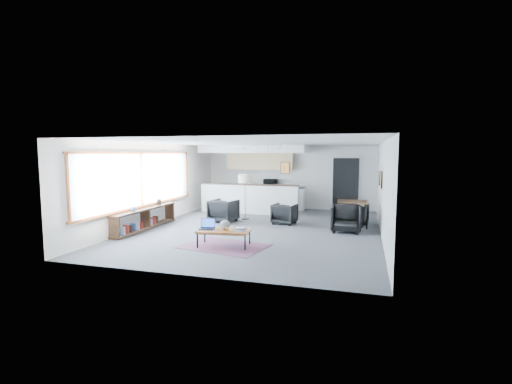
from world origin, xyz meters
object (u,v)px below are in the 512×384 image
(ceramic_pot, at_px, (225,225))
(dining_chair_far, at_px, (355,215))
(coffee_table, at_px, (224,231))
(armchair_left, at_px, (224,210))
(armchair_right, at_px, (285,213))
(book_stack, at_px, (241,229))
(floor_lamp, at_px, (245,180))
(laptop, at_px, (207,226))
(microwave, at_px, (270,182))
(dining_chair_near, at_px, (346,219))
(dining_table, at_px, (353,203))

(ceramic_pot, height_order, dining_chair_far, ceramic_pot)
(coffee_table, height_order, armchair_left, armchair_left)
(coffee_table, distance_m, armchair_right, 3.38)
(book_stack, distance_m, floor_lamp, 4.03)
(laptop, relative_size, dining_chair_far, 0.63)
(ceramic_pot, height_order, microwave, microwave)
(armchair_right, bearing_deg, dining_chair_near, 168.75)
(microwave, bearing_deg, armchair_left, -105.00)
(laptop, xyz_separation_m, book_stack, (0.87, 0.02, -0.04))
(armchair_right, xyz_separation_m, floor_lamp, (-1.51, 0.51, 0.99))
(dining_chair_near, bearing_deg, armchair_right, 157.88)
(armchair_left, relative_size, armchair_right, 1.14)
(laptop, xyz_separation_m, armchair_left, (-0.77, 3.05, -0.07))
(dining_chair_far, bearing_deg, dining_table, 77.39)
(coffee_table, distance_m, dining_chair_near, 3.80)
(floor_lamp, relative_size, dining_table, 1.57)
(ceramic_pot, xyz_separation_m, floor_lamp, (-0.72, 3.80, 0.82))
(coffee_table, height_order, book_stack, book_stack)
(microwave, bearing_deg, floor_lamp, -97.53)
(dining_chair_far, bearing_deg, laptop, 59.34)
(armchair_right, distance_m, floor_lamp, 1.88)
(dining_table, distance_m, microwave, 4.46)
(book_stack, bearing_deg, dining_chair_near, 47.13)
(dining_chair_near, bearing_deg, coffee_table, -139.81)
(armchair_right, height_order, dining_table, dining_table)
(coffee_table, xyz_separation_m, armchair_left, (-1.21, 3.06, 0.03))
(coffee_table, xyz_separation_m, laptop, (-0.44, 0.01, 0.11))
(armchair_right, distance_m, microwave, 3.46)
(book_stack, xyz_separation_m, dining_chair_far, (2.60, 3.69, -0.14))
(laptop, bearing_deg, armchair_right, 59.05)
(armchair_right, bearing_deg, armchair_left, 14.44)
(laptop, height_order, armchair_left, armchair_left)
(armchair_right, xyz_separation_m, microwave, (-1.27, 3.13, 0.75))
(dining_chair_far, height_order, microwave, microwave)
(laptop, bearing_deg, coffee_table, -10.70)
(floor_lamp, bearing_deg, dining_chair_far, -1.03)
(dining_table, bearing_deg, armchair_left, -173.30)
(dining_table, bearing_deg, floor_lamp, 176.16)
(floor_lamp, bearing_deg, laptop, -86.25)
(coffee_table, bearing_deg, ceramic_pot, -13.18)
(coffee_table, distance_m, armchair_left, 3.29)
(armchair_left, height_order, dining_chair_far, armchair_left)
(armchair_left, distance_m, armchair_right, 2.04)
(dining_chair_near, bearing_deg, armchair_left, 170.58)
(dining_table, height_order, microwave, microwave)
(book_stack, xyz_separation_m, microwave, (-0.87, 6.38, 0.66))
(floor_lamp, xyz_separation_m, dining_chair_near, (3.48, -1.21, -0.99))
(laptop, distance_m, armchair_right, 3.51)
(laptop, xyz_separation_m, armchair_right, (1.26, 3.27, -0.12))
(armchair_right, relative_size, dining_chair_far, 1.15)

